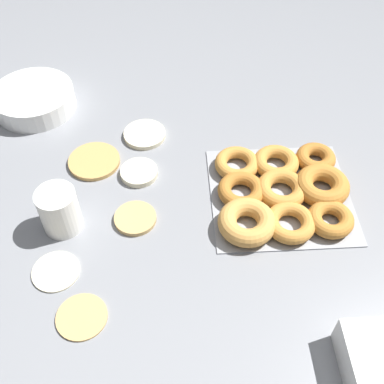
% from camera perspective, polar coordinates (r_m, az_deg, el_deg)
% --- Properties ---
extents(ground_plane, '(3.00, 3.00, 0.00)m').
position_cam_1_polar(ground_plane, '(1.02, -3.78, -2.18)').
color(ground_plane, gray).
extents(pancake_0, '(0.08, 0.08, 0.01)m').
position_cam_1_polar(pancake_0, '(1.09, -6.29, 2.32)').
color(pancake_0, beige).
rests_on(pancake_0, ground_plane).
extents(pancake_1, '(0.12, 0.12, 0.01)m').
position_cam_1_polar(pancake_1, '(1.13, -11.52, 3.61)').
color(pancake_1, tan).
rests_on(pancake_1, ground_plane).
extents(pancake_2, '(0.09, 0.09, 0.01)m').
position_cam_1_polar(pancake_2, '(0.91, -12.96, -14.16)').
color(pancake_2, tan).
rests_on(pancake_2, ground_plane).
extents(pancake_3, '(0.09, 0.09, 0.01)m').
position_cam_1_polar(pancake_3, '(0.97, -15.86, -8.98)').
color(pancake_3, beige).
rests_on(pancake_3, ground_plane).
extents(pancake_4, '(0.09, 0.09, 0.01)m').
position_cam_1_polar(pancake_4, '(1.01, -6.74, -3.11)').
color(pancake_4, tan).
rests_on(pancake_4, ground_plane).
extents(pancake_5, '(0.10, 0.10, 0.01)m').
position_cam_1_polar(pancake_5, '(1.18, -5.63, 6.81)').
color(pancake_5, beige).
rests_on(pancake_5, ground_plane).
extents(donut_tray, '(0.29, 0.30, 0.04)m').
position_cam_1_polar(donut_tray, '(1.05, 10.55, -0.03)').
color(donut_tray, '#93969B').
rests_on(donut_tray, ground_plane).
extents(batter_bowl, '(0.21, 0.21, 0.05)m').
position_cam_1_polar(batter_bowl, '(1.31, -18.22, 10.39)').
color(batter_bowl, white).
rests_on(batter_bowl, ground_plane).
extents(paper_cup, '(0.08, 0.08, 0.10)m').
position_cam_1_polar(paper_cup, '(1.00, -15.45, -2.10)').
color(paper_cup, white).
rests_on(paper_cup, ground_plane).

